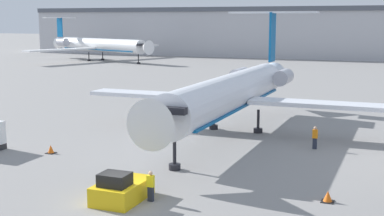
% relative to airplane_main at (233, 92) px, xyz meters
% --- Properties ---
extents(ground_plane, '(600.00, 600.00, 0.00)m').
position_rel_airplane_main_xyz_m(ground_plane, '(-0.12, -20.22, -3.71)').
color(ground_plane, gray).
extents(terminal_building, '(180.00, 16.80, 13.33)m').
position_rel_airplane_main_xyz_m(terminal_building, '(-0.12, 99.78, 2.98)').
color(terminal_building, '#B2B2B7').
rests_on(terminal_building, ground).
extents(airplane_main, '(28.07, 31.69, 10.82)m').
position_rel_airplane_main_xyz_m(airplane_main, '(0.00, 0.00, 0.00)').
color(airplane_main, silver).
rests_on(airplane_main, ground).
extents(pushback_tug, '(2.26, 3.69, 1.77)m').
position_rel_airplane_main_xyz_m(pushback_tug, '(-0.37, -19.38, -3.07)').
color(pushback_tug, yellow).
rests_on(pushback_tug, ground).
extents(worker_near_tug, '(0.40, 0.24, 1.72)m').
position_rel_airplane_main_xyz_m(worker_near_tug, '(1.17, -18.90, -2.82)').
color(worker_near_tug, '#232838').
rests_on(worker_near_tug, ground).
extents(worker_by_wing, '(0.40, 0.25, 1.78)m').
position_rel_airplane_main_xyz_m(worker_by_wing, '(7.72, -3.29, -2.78)').
color(worker_by_wing, '#232838').
rests_on(worker_by_wing, ground).
extents(traffic_cone_left, '(0.67, 0.67, 0.63)m').
position_rel_airplane_main_xyz_m(traffic_cone_left, '(-10.54, -11.94, -3.42)').
color(traffic_cone_left, black).
rests_on(traffic_cone_left, ground).
extents(traffic_cone_right, '(0.70, 0.70, 0.63)m').
position_rel_airplane_main_xyz_m(traffic_cone_right, '(10.29, -15.43, -3.42)').
color(traffic_cone_right, black).
rests_on(traffic_cone_right, ground).
extents(airplane_parked_far_left, '(34.94, 37.46, 10.58)m').
position_rel_airplane_main_xyz_m(airplane_parked_far_left, '(-55.74, 69.14, 0.13)').
color(airplane_parked_far_left, white).
rests_on(airplane_parked_far_left, ground).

